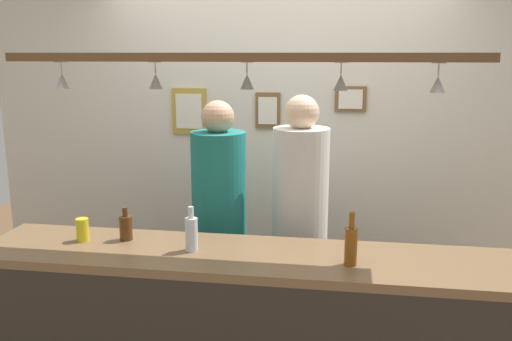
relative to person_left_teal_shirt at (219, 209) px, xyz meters
name	(u,v)px	position (x,y,z in m)	size (l,w,h in m)	color
back_wall	(277,148)	(0.27, 0.77, 0.26)	(4.40, 0.06, 2.60)	silver
bar_counter	(237,329)	(0.27, -0.84, -0.35)	(2.70, 0.55, 1.02)	brown
overhead_glass_rack	(243,57)	(0.27, -0.63, 0.94)	(2.20, 0.36, 0.04)	brown
hanging_wineglass_far_left	(62,80)	(-0.62, -0.68, 0.83)	(0.07, 0.07, 0.13)	silver
hanging_wineglass_left	(156,80)	(-0.16, -0.62, 0.83)	(0.07, 0.07, 0.13)	silver
hanging_wineglass_center_left	(247,80)	(0.28, -0.57, 0.83)	(0.07, 0.07, 0.13)	silver
hanging_wineglass_center	(341,81)	(0.73, -0.59, 0.83)	(0.07, 0.07, 0.13)	silver
hanging_wineglass_center_right	(438,83)	(1.16, -0.68, 0.83)	(0.07, 0.07, 0.13)	silver
person_left_teal_shirt	(219,209)	(0.00, 0.00, 0.00)	(0.34, 0.34, 1.72)	#2D334C
person_right_white_patterned_shirt	(300,209)	(0.51, 0.00, 0.03)	(0.34, 0.34, 1.76)	#2D334C
bottle_beer_amber_tall	(351,245)	(0.80, -0.76, 0.08)	(0.06, 0.06, 0.26)	brown
bottle_beer_brown_stubby	(126,227)	(-0.37, -0.59, 0.05)	(0.07, 0.07, 0.18)	#512D14
bottle_soda_clear	(191,233)	(0.02, -0.69, 0.07)	(0.06, 0.06, 0.23)	silver
drink_can	(83,230)	(-0.60, -0.63, 0.04)	(0.07, 0.07, 0.12)	yellow
picture_frame_upper_small	(351,99)	(0.80, 0.72, 0.64)	(0.22, 0.02, 0.18)	brown
picture_frame_caricature	(189,111)	(-0.39, 0.72, 0.53)	(0.26, 0.02, 0.34)	#B29338
picture_frame_crest	(268,111)	(0.21, 0.72, 0.55)	(0.18, 0.02, 0.26)	brown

